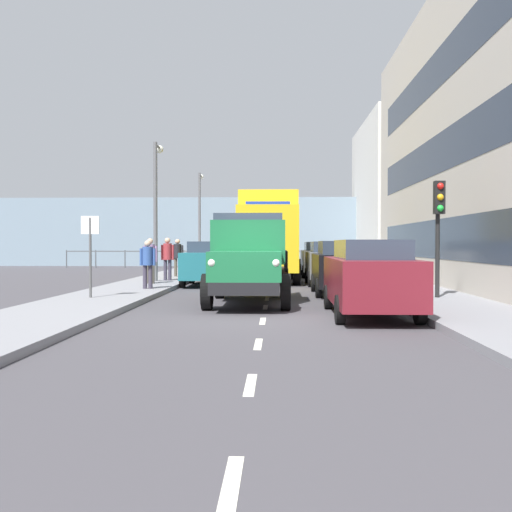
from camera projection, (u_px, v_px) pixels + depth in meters
ground_plane at (269, 289)px, 21.35m from camera, size 80.00×80.00×0.00m
sidewalk_left at (400, 288)px, 21.18m from camera, size 2.62×38.65×0.15m
sidewalk_right at (140, 287)px, 21.52m from camera, size 2.62×38.65×0.15m
road_centreline_markings at (269, 290)px, 21.20m from camera, size 0.12×34.60×0.01m
building_far_block at (410, 196)px, 39.45m from camera, size 6.11×11.85×9.62m
sea_horizon at (273, 232)px, 43.61m from camera, size 80.00×0.80×5.00m
seawall_railing at (273, 254)px, 40.04m from camera, size 28.08×0.08×1.20m
truck_vintage_green at (249, 261)px, 15.99m from camera, size 2.17×5.64×2.43m
lorry_cargo_yellow at (269, 234)px, 26.52m from camera, size 2.58×8.20×3.87m
car_maroon_kerbside_near at (369, 277)px, 13.48m from camera, size 1.79×4.57×1.72m
car_black_kerbside_1 at (342, 267)px, 19.16m from camera, size 1.84×3.85×1.72m
car_grey_kerbside_2 at (330, 262)px, 23.80m from camera, size 1.83×4.02×1.72m
car_white_kerbside_3 at (319, 259)px, 29.60m from camera, size 1.83×4.13×1.72m
car_teal_oppositeside_0 at (209, 263)px, 23.38m from camera, size 1.83×3.99×1.72m
pedestrian_in_dark_coat at (148, 260)px, 19.73m from camera, size 0.53×0.34×1.59m
pedestrian_couple_a at (150, 257)px, 22.26m from camera, size 0.53×0.34×1.69m
pedestrian_with_bag at (168, 255)px, 24.15m from camera, size 0.53×0.34×1.73m
pedestrian_couple_b at (178, 254)px, 27.14m from camera, size 0.53×0.34×1.70m
traffic_light_near at (439, 213)px, 16.42m from camera, size 0.28×0.41×3.20m
lamp_post_promenade at (156, 197)px, 23.96m from camera, size 0.32×1.14×5.53m
lamp_post_far at (200, 211)px, 36.87m from camera, size 0.32×1.14×5.84m
street_sign at (90, 242)px, 16.48m from camera, size 0.50×0.07×2.25m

